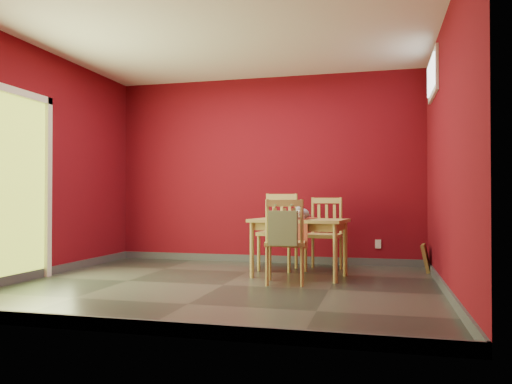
% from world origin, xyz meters
% --- Properties ---
extents(ground, '(4.50, 4.50, 0.00)m').
position_xyz_m(ground, '(0.00, 0.00, 0.00)').
color(ground, '#2D342D').
rests_on(ground, ground).
extents(room_shell, '(4.50, 4.50, 4.50)m').
position_xyz_m(room_shell, '(0.00, 0.00, 0.05)').
color(room_shell, '#630A13').
rests_on(room_shell, ground).
extents(doorway, '(0.06, 1.01, 2.13)m').
position_xyz_m(doorway, '(-2.23, -0.40, 1.12)').
color(doorway, '#B7D838').
rests_on(doorway, ground).
extents(window, '(0.05, 0.90, 0.50)m').
position_xyz_m(window, '(2.23, 1.00, 2.35)').
color(window, white).
rests_on(window, room_shell).
extents(outlet_plate, '(0.08, 0.02, 0.12)m').
position_xyz_m(outlet_plate, '(1.60, 1.99, 0.30)').
color(outlet_plate, silver).
rests_on(outlet_plate, room_shell).
extents(dining_table, '(1.17, 0.78, 0.68)m').
position_xyz_m(dining_table, '(0.70, 0.74, 0.60)').
color(dining_table, tan).
rests_on(dining_table, ground).
extents(table_runner, '(0.38, 0.67, 0.32)m').
position_xyz_m(table_runner, '(0.70, 0.63, 0.64)').
color(table_runner, '#A1412F').
rests_on(table_runner, dining_table).
extents(chair_far_left, '(0.49, 0.49, 0.99)m').
position_xyz_m(chair_far_left, '(0.34, 1.31, 0.51)').
color(chair_far_left, tan).
rests_on(chair_far_left, ground).
extents(chair_far_right, '(0.48, 0.48, 0.94)m').
position_xyz_m(chair_far_right, '(0.93, 1.40, 0.48)').
color(chair_far_right, tan).
rests_on(chair_far_right, ground).
extents(chair_near, '(0.48, 0.48, 0.92)m').
position_xyz_m(chair_near, '(0.63, 0.22, 0.47)').
color(chair_near, tan).
rests_on(chair_near, ground).
extents(tote_bag, '(0.30, 0.18, 0.43)m').
position_xyz_m(tote_bag, '(0.65, 0.00, 0.62)').
color(tote_bag, '#82A76B').
rests_on(tote_bag, chair_near).
extents(cat, '(0.27, 0.39, 0.18)m').
position_xyz_m(cat, '(0.74, 0.72, 0.77)').
color(cat, slate).
rests_on(cat, table_runner).
extents(picture_frame, '(0.16, 0.36, 0.35)m').
position_xyz_m(picture_frame, '(2.19, 1.55, 0.17)').
color(picture_frame, brown).
rests_on(picture_frame, ground).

